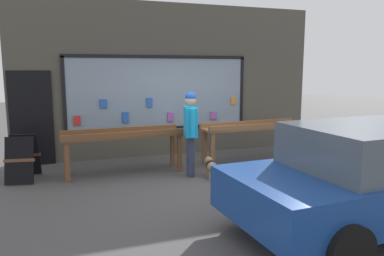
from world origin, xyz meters
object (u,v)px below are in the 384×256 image
at_px(sandwich_board_sign, 23,157).
at_px(parked_car, 380,173).
at_px(display_table_left, 124,138).
at_px(small_dog, 211,165).
at_px(person_browsing, 190,127).
at_px(display_table_right, 253,130).

xyz_separation_m(sandwich_board_sign, parked_car, (4.76, -3.95, 0.29)).
xyz_separation_m(display_table_left, small_dog, (1.56, -0.88, -0.48)).
xyz_separation_m(display_table_left, person_browsing, (1.23, -0.62, 0.26)).
height_order(display_table_left, sandwich_board_sign, display_table_left).
distance_m(small_dog, parked_car, 3.19).
bearing_deg(parked_car, sandwich_board_sign, 137.48).
bearing_deg(display_table_left, person_browsing, -26.92).
xyz_separation_m(small_dog, parked_car, (1.29, -2.88, 0.49)).
relative_size(person_browsing, parked_car, 0.39).
distance_m(display_table_right, small_dog, 1.74).
height_order(display_table_left, display_table_right, display_table_right).
bearing_deg(display_table_left, display_table_right, -0.01).
distance_m(sandwich_board_sign, parked_car, 6.20).
distance_m(display_table_right, sandwich_board_sign, 4.90).
distance_m(display_table_left, parked_car, 4.72).
bearing_deg(small_dog, display_table_right, -49.32).
bearing_deg(person_browsing, small_dog, -117.27).
bearing_deg(display_table_left, sandwich_board_sign, 174.31).
bearing_deg(sandwich_board_sign, display_table_left, 3.89).
bearing_deg(small_dog, sandwich_board_sign, 81.66).
relative_size(display_table_right, person_browsing, 1.45).
distance_m(display_table_right, parked_car, 3.76).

